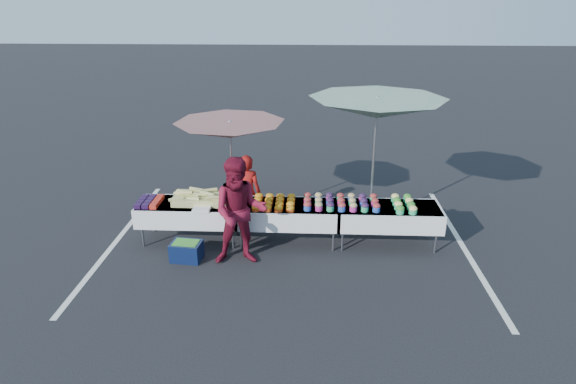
{
  "coord_description": "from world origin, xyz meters",
  "views": [
    {
      "loc": [
        0.37,
        -7.92,
        4.22
      ],
      "look_at": [
        0.0,
        0.0,
        1.0
      ],
      "focal_mm": 30.0,
      "sensor_mm": 36.0,
      "label": 1
    }
  ],
  "objects_px": {
    "storage_bin": "(187,251)",
    "vendor": "(247,192)",
    "table_left": "(190,211)",
    "table_center": "(288,213)",
    "table_right": "(388,215)",
    "customer": "(240,212)",
    "umbrella_right": "(377,109)",
    "umbrella_left": "(230,131)"
  },
  "relations": [
    {
      "from": "umbrella_right",
      "to": "table_left",
      "type": "bearing_deg",
      "value": -166.7
    },
    {
      "from": "vendor",
      "to": "customer",
      "type": "height_order",
      "value": "customer"
    },
    {
      "from": "vendor",
      "to": "storage_bin",
      "type": "relative_size",
      "value": 2.74
    },
    {
      "from": "umbrella_left",
      "to": "umbrella_right",
      "type": "distance_m",
      "value": 2.73
    },
    {
      "from": "table_left",
      "to": "table_center",
      "type": "xyz_separation_m",
      "value": [
        1.8,
        0.0,
        0.0
      ]
    },
    {
      "from": "umbrella_left",
      "to": "table_right",
      "type": "bearing_deg",
      "value": -13.93
    },
    {
      "from": "vendor",
      "to": "storage_bin",
      "type": "distance_m",
      "value": 1.67
    },
    {
      "from": "customer",
      "to": "storage_bin",
      "type": "bearing_deg",
      "value": 172.1
    },
    {
      "from": "table_right",
      "to": "umbrella_left",
      "type": "relative_size",
      "value": 0.74
    },
    {
      "from": "customer",
      "to": "umbrella_right",
      "type": "distance_m",
      "value": 3.14
    },
    {
      "from": "vendor",
      "to": "storage_bin",
      "type": "bearing_deg",
      "value": 61.31
    },
    {
      "from": "umbrella_left",
      "to": "storage_bin",
      "type": "bearing_deg",
      "value": -112.55
    },
    {
      "from": "customer",
      "to": "umbrella_left",
      "type": "height_order",
      "value": "umbrella_left"
    },
    {
      "from": "table_center",
      "to": "table_right",
      "type": "distance_m",
      "value": 1.8
    },
    {
      "from": "table_left",
      "to": "umbrella_left",
      "type": "relative_size",
      "value": 0.74
    },
    {
      "from": "table_center",
      "to": "umbrella_right",
      "type": "xyz_separation_m",
      "value": [
        1.58,
        0.8,
        1.75
      ]
    },
    {
      "from": "table_right",
      "to": "customer",
      "type": "distance_m",
      "value": 2.69
    },
    {
      "from": "umbrella_right",
      "to": "customer",
      "type": "bearing_deg",
      "value": -146.51
    },
    {
      "from": "table_center",
      "to": "vendor",
      "type": "xyz_separation_m",
      "value": [
        -0.81,
        0.55,
        0.17
      ]
    },
    {
      "from": "customer",
      "to": "umbrella_right",
      "type": "relative_size",
      "value": 0.68
    },
    {
      "from": "umbrella_left",
      "to": "storage_bin",
      "type": "height_order",
      "value": "umbrella_left"
    },
    {
      "from": "table_left",
      "to": "vendor",
      "type": "distance_m",
      "value": 1.14
    },
    {
      "from": "umbrella_right",
      "to": "vendor",
      "type": "bearing_deg",
      "value": -174.04
    },
    {
      "from": "table_left",
      "to": "table_center",
      "type": "bearing_deg",
      "value": 0.0
    },
    {
      "from": "table_center",
      "to": "table_right",
      "type": "xyz_separation_m",
      "value": [
        1.8,
        0.0,
        0.0
      ]
    },
    {
      "from": "umbrella_left",
      "to": "storage_bin",
      "type": "distance_m",
      "value": 2.35
    },
    {
      "from": "storage_bin",
      "to": "vendor",
      "type": "bearing_deg",
      "value": 61.02
    },
    {
      "from": "table_left",
      "to": "umbrella_right",
      "type": "xyz_separation_m",
      "value": [
        3.38,
        0.8,
        1.75
      ]
    },
    {
      "from": "table_right",
      "to": "umbrella_right",
      "type": "distance_m",
      "value": 1.94
    },
    {
      "from": "table_left",
      "to": "umbrella_right",
      "type": "distance_m",
      "value": 3.89
    },
    {
      "from": "customer",
      "to": "table_left",
      "type": "bearing_deg",
      "value": 137.7
    },
    {
      "from": "table_right",
      "to": "customer",
      "type": "xyz_separation_m",
      "value": [
        -2.56,
        -0.75,
        0.35
      ]
    },
    {
      "from": "table_center",
      "to": "storage_bin",
      "type": "bearing_deg",
      "value": -157.03
    },
    {
      "from": "table_left",
      "to": "storage_bin",
      "type": "bearing_deg",
      "value": -83.35
    },
    {
      "from": "table_right",
      "to": "customer",
      "type": "bearing_deg",
      "value": -163.67
    },
    {
      "from": "table_right",
      "to": "customer",
      "type": "height_order",
      "value": "customer"
    },
    {
      "from": "table_left",
      "to": "storage_bin",
      "type": "distance_m",
      "value": 0.84
    },
    {
      "from": "customer",
      "to": "umbrella_left",
      "type": "bearing_deg",
      "value": 97.0
    },
    {
      "from": "table_center",
      "to": "umbrella_right",
      "type": "distance_m",
      "value": 2.49
    },
    {
      "from": "umbrella_right",
      "to": "storage_bin",
      "type": "height_order",
      "value": "umbrella_right"
    },
    {
      "from": "vendor",
      "to": "umbrella_left",
      "type": "relative_size",
      "value": 0.6
    },
    {
      "from": "table_right",
      "to": "umbrella_right",
      "type": "relative_size",
      "value": 0.67
    }
  ]
}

